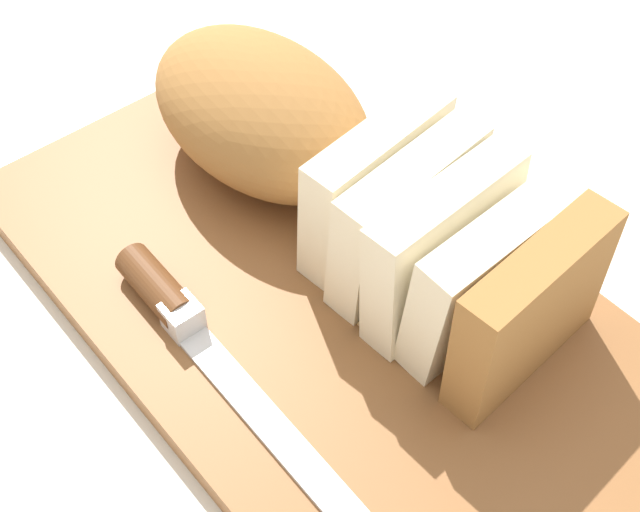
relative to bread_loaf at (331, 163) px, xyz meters
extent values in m
plane|color=silver|center=(0.04, -0.05, -0.07)|extent=(3.00, 3.00, 0.00)
cube|color=brown|center=(0.04, -0.05, -0.06)|extent=(0.46, 0.27, 0.02)
ellipsoid|color=#996633|center=(-0.07, -0.01, 0.00)|extent=(0.18, 0.13, 0.09)
cube|color=beige|center=(0.03, 0.01, 0.00)|extent=(0.04, 0.11, 0.09)
cube|color=beige|center=(0.06, 0.00, 0.00)|extent=(0.04, 0.11, 0.09)
cube|color=beige|center=(0.09, 0.00, 0.00)|extent=(0.04, 0.11, 0.09)
cube|color=beige|center=(0.13, 0.01, 0.00)|extent=(0.04, 0.11, 0.09)
cube|color=#996633|center=(0.16, 0.01, 0.00)|extent=(0.04, 0.11, 0.09)
cube|color=silver|center=(0.13, -0.13, -0.04)|extent=(0.24, 0.02, 0.00)
cylinder|color=#593319|center=(-0.01, -0.13, -0.03)|extent=(0.06, 0.02, 0.02)
cube|color=silver|center=(0.02, -0.13, -0.04)|extent=(0.02, 0.02, 0.02)
sphere|color=tan|center=(0.04, -0.04, -0.04)|extent=(0.01, 0.01, 0.01)
sphere|color=tan|center=(0.08, -0.04, -0.04)|extent=(0.00, 0.00, 0.00)
camera|label=1|loc=(0.30, -0.25, 0.37)|focal=47.72mm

